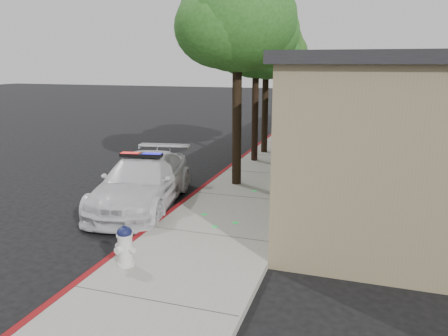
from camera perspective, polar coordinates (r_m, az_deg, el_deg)
ground at (r=10.80m, az=-10.01°, el=-8.33°), size 120.00×120.00×0.00m
sidewalk at (r=12.84m, az=2.63°, el=-4.13°), size 3.20×60.00×0.15m
red_curb at (r=13.31m, az=-3.79°, el=-3.48°), size 0.14×60.00×0.16m
clapboard_building at (r=18.00m, az=24.02°, el=6.57°), size 7.30×20.89×4.24m
police_car at (r=12.52m, az=-10.73°, el=-1.76°), size 2.79×5.19×1.55m
fire_hydrant at (r=8.73m, az=-12.97°, el=-9.99°), size 0.47×0.41×0.82m
street_tree_near at (r=13.71m, az=1.85°, el=18.36°), size 3.65×3.69×6.66m
street_tree_mid at (r=17.22m, az=4.35°, el=15.63°), size 3.22×3.08×5.88m
street_tree_far at (r=18.90m, az=5.71°, el=15.44°), size 3.31×3.12×5.90m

